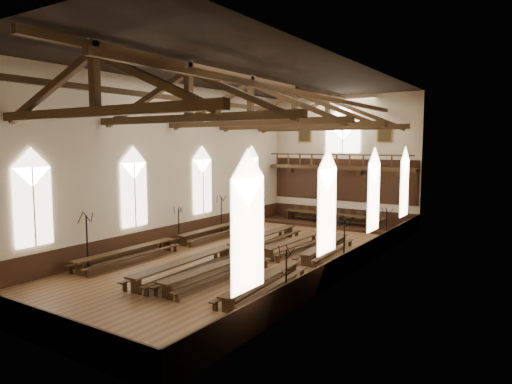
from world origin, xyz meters
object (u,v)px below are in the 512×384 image
(refectory_row_a, at_px, (175,240))
(candelabrum_right_far, at_px, (386,235))
(refectory_row_b, at_px, (230,249))
(candelabrum_left_mid, at_px, (179,233))
(candelabrum_left_far, at_px, (221,221))
(candelabrum_right_near, at_px, (286,289))
(dais, at_px, (332,225))
(candelabrum_right_mid, at_px, (344,255))
(refectory_row_d, at_px, (299,261))
(high_table, at_px, (332,215))
(refectory_row_c, at_px, (262,253))
(candelabrum_left_near, at_px, (87,251))

(refectory_row_a, xyz_separation_m, candelabrum_right_far, (10.45, 7.39, 0.21))
(refectory_row_b, distance_m, candelabrum_left_mid, 4.99)
(candelabrum_left_far, distance_m, candelabrum_right_near, 15.25)
(dais, distance_m, candelabrum_right_mid, 12.85)
(refectory_row_d, xyz_separation_m, high_table, (-3.63, 12.46, 0.36))
(refectory_row_a, bearing_deg, candelabrum_right_near, -25.85)
(high_table, distance_m, candelabrum_left_mid, 12.46)
(refectory_row_b, bearing_deg, candelabrum_right_mid, 7.91)
(refectory_row_c, distance_m, candelabrum_right_near, 6.55)
(candelabrum_right_far, bearing_deg, refectory_row_a, -144.74)
(refectory_row_c, relative_size, candelabrum_left_far, 5.28)
(refectory_row_c, height_order, high_table, high_table)
(refectory_row_a, bearing_deg, refectory_row_c, -0.67)
(refectory_row_c, distance_m, refectory_row_d, 2.24)
(candelabrum_right_mid, bearing_deg, dais, 116.04)
(high_table, height_order, candelabrum_left_mid, candelabrum_left_mid)
(refectory_row_a, distance_m, candelabrum_right_mid, 10.48)
(refectory_row_c, bearing_deg, candelabrum_right_near, -49.71)
(refectory_row_a, height_order, candelabrum_left_far, candelabrum_left_far)
(refectory_row_c, xyz_separation_m, dais, (-1.40, 12.29, -0.44))
(candelabrum_right_near, distance_m, candelabrum_right_mid, 5.75)
(candelabrum_right_near, height_order, candelabrum_right_mid, candelabrum_right_mid)
(candelabrum_left_far, height_order, candelabrum_right_mid, candelabrum_right_mid)
(refectory_row_a, xyz_separation_m, refectory_row_c, (6.22, -0.07, 0.02))
(candelabrum_left_near, bearing_deg, high_table, 73.01)
(refectory_row_d, height_order, candelabrum_right_near, candelabrum_right_near)
(candelabrum_left_near, relative_size, candelabrum_right_near, 1.20)
(refectory_row_c, bearing_deg, high_table, 96.50)
(refectory_row_b, relative_size, refectory_row_c, 1.02)
(refectory_row_d, relative_size, high_table, 1.65)
(refectory_row_c, height_order, dais, refectory_row_c)
(refectory_row_b, distance_m, refectory_row_d, 4.27)
(candelabrum_right_mid, bearing_deg, candelabrum_right_near, -90.00)
(candelabrum_right_far, bearing_deg, candelabrum_left_near, -130.35)
(candelabrum_left_mid, height_order, candelabrum_right_mid, candelabrum_right_mid)
(high_table, bearing_deg, dais, 180.00)
(refectory_row_d, bearing_deg, refectory_row_c, 175.59)
(candelabrum_left_far, xyz_separation_m, candelabrum_right_mid, (11.10, -4.70, 0.03))
(candelabrum_right_near, bearing_deg, candelabrum_left_near, -176.82)
(refectory_row_c, xyz_separation_m, candelabrum_right_far, (4.23, 7.46, 0.20))
(refectory_row_d, height_order, high_table, high_table)
(refectory_row_b, relative_size, candelabrum_right_mid, 5.21)
(refectory_row_b, distance_m, candelabrum_left_near, 7.33)
(refectory_row_a, distance_m, candelabrum_right_near, 11.61)
(high_table, relative_size, candelabrum_right_near, 3.46)
(refectory_row_a, distance_m, refectory_row_d, 8.46)
(refectory_row_b, relative_size, refectory_row_d, 1.06)
(candelabrum_right_mid, bearing_deg, candelabrum_left_mid, 178.31)
(high_table, xyz_separation_m, candelabrum_right_near, (5.63, -17.28, -0.11))
(dais, relative_size, candelabrum_right_mid, 4.09)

